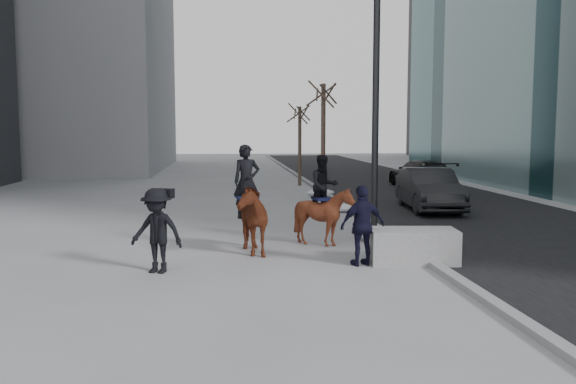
{
  "coord_description": "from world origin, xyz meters",
  "views": [
    {
      "loc": [
        -1.42,
        -12.79,
        2.96
      ],
      "look_at": [
        0.0,
        1.2,
        1.5
      ],
      "focal_mm": 38.0,
      "sensor_mm": 36.0,
      "label": 1
    }
  ],
  "objects": [
    {
      "name": "camera_crew",
      "position": [
        -2.85,
        -0.22,
        0.89
      ],
      "size": [
        1.29,
        1.02,
        1.75
      ],
      "color": "black",
      "rests_on": "ground"
    },
    {
      "name": "car_far",
      "position": [
        8.35,
        17.02,
        0.71
      ],
      "size": [
        2.43,
        5.05,
        1.42
      ],
      "primitive_type": "imported",
      "rotation": [
        0.0,
        0.0,
        3.23
      ],
      "color": "black",
      "rests_on": "ground"
    },
    {
      "name": "road",
      "position": [
        7.0,
        10.0,
        0.01
      ],
      "size": [
        8.0,
        90.0,
        0.01
      ],
      "primitive_type": "cube",
      "color": "black",
      "rests_on": "ground"
    },
    {
      "name": "ground",
      "position": [
        0.0,
        0.0,
        0.0
      ],
      "size": [
        120.0,
        120.0,
        0.0
      ],
      "primitive_type": "plane",
      "color": "gray",
      "rests_on": "ground"
    },
    {
      "name": "planter",
      "position": [
        2.68,
        0.13,
        0.38
      ],
      "size": [
        1.98,
        1.13,
        0.76
      ],
      "primitive_type": "cube",
      "rotation": [
        0.0,
        0.0,
        -0.1
      ],
      "color": "#99989B",
      "rests_on": "ground"
    },
    {
      "name": "mounted_left",
      "position": [
        -0.94,
        1.64,
        0.96
      ],
      "size": [
        1.3,
        2.15,
        2.59
      ],
      "color": "#4E250F",
      "rests_on": "ground"
    },
    {
      "name": "curb",
      "position": [
        3.0,
        10.0,
        0.06
      ],
      "size": [
        0.25,
        90.0,
        0.12
      ],
      "primitive_type": "cube",
      "color": "gray",
      "rests_on": "ground"
    },
    {
      "name": "mounted_right",
      "position": [
        1.04,
        2.36,
        0.92
      ],
      "size": [
        1.47,
        1.59,
        2.3
      ],
      "color": "#4E210F",
      "rests_on": "ground"
    },
    {
      "name": "lamppost",
      "position": [
        2.6,
        3.57,
        4.99
      ],
      "size": [
        0.25,
        1.74,
        9.09
      ],
      "color": "black",
      "rests_on": "ground"
    },
    {
      "name": "car_near",
      "position": [
        5.93,
        8.66,
        0.77
      ],
      "size": [
        2.01,
        4.78,
        1.53
      ],
      "primitive_type": "imported",
      "rotation": [
        0.0,
        0.0,
        -0.08
      ],
      "color": "black",
      "rests_on": "ground"
    },
    {
      "name": "feeder",
      "position": [
        1.5,
        0.01,
        0.88
      ],
      "size": [
        1.1,
        0.98,
        1.75
      ],
      "color": "black",
      "rests_on": "ground"
    },
    {
      "name": "snow_piles",
      "position": [
        2.7,
        7.64,
        0.16
      ],
      "size": [
        1.38,
        11.56,
        0.35
      ],
      "color": "silver",
      "rests_on": "ground"
    },
    {
      "name": "tree_near",
      "position": [
        2.4,
        11.07,
        2.62
      ],
      "size": [
        1.2,
        1.2,
        5.25
      ],
      "primitive_type": null,
      "color": "#3B2C23",
      "rests_on": "ground"
    },
    {
      "name": "tree_far",
      "position": [
        2.4,
        18.8,
        2.28
      ],
      "size": [
        1.2,
        1.2,
        4.57
      ],
      "primitive_type": null,
      "color": "#3B2D23",
      "rests_on": "ground"
    }
  ]
}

